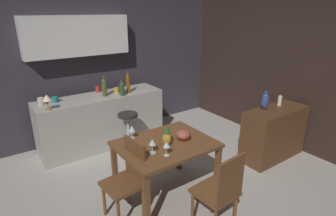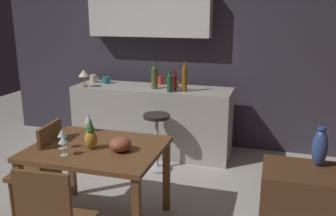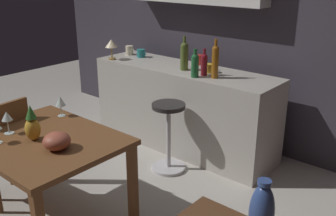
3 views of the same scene
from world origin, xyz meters
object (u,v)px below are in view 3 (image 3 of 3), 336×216
object	(u,v)px
wine_bottle_ruby	(204,63)
vase_ceramic_blue	(262,212)
wine_bottle_amber	(215,60)
bar_stool	(169,135)
cup_teal	(141,53)
wine_glass_center	(60,101)
pineapple_centerpiece	(32,125)
wine_bottle_olive	(184,55)
cup_mustard	(209,68)
cup_red	(200,60)
chair_near_window	(4,149)
fruit_bowl	(57,141)
wine_glass_left	(7,117)
cup_cream	(129,50)
wine_bottle_green	(195,64)
counter_lamp	(111,45)
dining_table	(44,150)

from	to	relation	value
wine_bottle_ruby	vase_ceramic_blue	distance (m)	2.33
wine_bottle_ruby	wine_bottle_amber	world-z (taller)	wine_bottle_amber
bar_stool	cup_teal	world-z (taller)	cup_teal
wine_glass_center	pineapple_centerpiece	world-z (taller)	pineapple_centerpiece
wine_bottle_ruby	wine_bottle_olive	distance (m)	0.28
bar_stool	cup_mustard	distance (m)	0.79
cup_teal	cup_red	distance (m)	0.76
chair_near_window	fruit_bowl	size ratio (longest dim) A/B	4.89
wine_glass_center	cup_teal	bearing A→B (deg)	109.52
bar_stool	cup_red	size ratio (longest dim) A/B	6.40
wine_glass_left	wine_bottle_olive	distance (m)	1.85
wine_glass_left	cup_red	bearing A→B (deg)	84.36
wine_glass_center	cup_cream	bearing A→B (deg)	115.90
wine_bottle_olive	vase_ceramic_blue	world-z (taller)	wine_bottle_olive
wine_bottle_green	counter_lamp	xyz separation A→B (m)	(-1.17, -0.01, 0.05)
wine_glass_left	cup_mustard	world-z (taller)	cup_mustard
dining_table	fruit_bowl	xyz separation A→B (m)	(0.24, -0.04, 0.16)
pineapple_centerpiece	vase_ceramic_blue	distance (m)	1.79
wine_bottle_olive	vase_ceramic_blue	bearing A→B (deg)	-44.76
wine_bottle_ruby	cup_teal	bearing A→B (deg)	170.05
fruit_bowl	vase_ceramic_blue	bearing A→B (deg)	-1.70
wine_bottle_olive	cup_teal	distance (m)	0.78
wine_glass_left	cup_mustard	bearing A→B (deg)	76.15
wine_bottle_olive	cup_mustard	distance (m)	0.29
dining_table	wine_glass_center	distance (m)	0.49
wine_glass_left	pineapple_centerpiece	distance (m)	0.25
wine_bottle_olive	wine_glass_left	bearing A→B (deg)	-96.80
pineapple_centerpiece	wine_bottle_amber	world-z (taller)	wine_bottle_amber
fruit_bowl	cup_cream	xyz separation A→B (m)	(-1.24, 1.90, 0.15)
wine_bottle_amber	wine_bottle_green	distance (m)	0.20
fruit_bowl	wine_bottle_ruby	distance (m)	1.72
wine_glass_center	wine_bottle_amber	bearing A→B (deg)	64.23
wine_bottle_amber	wine_bottle_green	size ratio (longest dim) A/B	1.36
fruit_bowl	pineapple_centerpiece	bearing A→B (deg)	-175.80
wine_glass_left	vase_ceramic_blue	world-z (taller)	vase_ceramic_blue
cup_cream	vase_ceramic_blue	world-z (taller)	vase_ceramic_blue
wine_bottle_ruby	cup_cream	bearing A→B (deg)	171.26
wine_glass_left	fruit_bowl	size ratio (longest dim) A/B	0.92
pineapple_centerpiece	wine_bottle_ruby	distance (m)	1.76
wine_bottle_ruby	cup_mustard	bearing A→B (deg)	100.64
wine_bottle_ruby	vase_ceramic_blue	size ratio (longest dim) A/B	0.92
counter_lamp	vase_ceramic_blue	bearing A→B (deg)	-30.85
bar_stool	wine_bottle_ruby	world-z (taller)	wine_bottle_ruby
chair_near_window	wine_bottle_green	world-z (taller)	wine_bottle_green
dining_table	cup_teal	xyz separation A→B (m)	(-0.80, 1.85, 0.30)
cup_cream	cup_mustard	bearing A→B (deg)	-3.35
fruit_bowl	cup_teal	size ratio (longest dim) A/B	1.45
cup_cream	counter_lamp	distance (m)	0.34
dining_table	fruit_bowl	world-z (taller)	fruit_bowl
wine_bottle_ruby	counter_lamp	bearing A→B (deg)	-174.11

